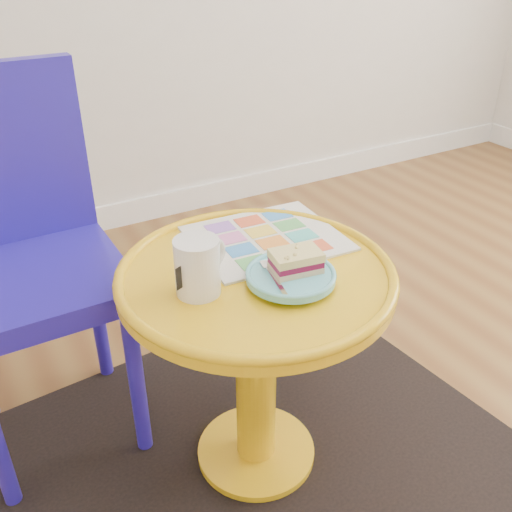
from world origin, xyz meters
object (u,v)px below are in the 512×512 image
newspaper (266,238)px  side_table (256,331)px  chair (21,246)px  plate (291,276)px  mug (198,265)px

newspaper → side_table: bearing=-125.7°
chair → newspaper: 0.61m
side_table → plate: size_ratio=3.24×
mug → plate: (0.18, -0.07, -0.05)m
mug → plate: size_ratio=0.68×
side_table → chair: (-0.43, 0.43, 0.14)m
plate → mug: bearing=158.7°
side_table → plate: (0.04, -0.08, 0.18)m
chair → mug: bearing=-57.2°
mug → plate: bearing=-45.1°
newspaper → plate: bearing=-102.7°
newspaper → mug: 0.28m
newspaper → plate: (-0.06, -0.20, 0.02)m
side_table → chair: bearing=135.1°
side_table → mug: mug is taller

